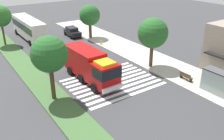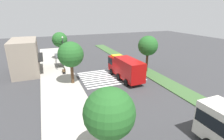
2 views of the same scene
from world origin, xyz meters
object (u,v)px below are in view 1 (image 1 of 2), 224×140
at_px(parked_car_west, 72,32).
at_px(sidewalk_tree_far_west, 90,15).
at_px(fire_truck, 91,65).
at_px(bus_stop_shelter, 218,79).
at_px(median_tree_west, 49,54).
at_px(fire_hydrant, 101,42).
at_px(sidewalk_tree_west, 153,33).
at_px(bench_near_shelter, 186,76).
at_px(median_tree_far_west, 0,16).
at_px(transit_bus, 29,27).

relative_size(parked_car_west, sidewalk_tree_far_west, 0.73).
height_order(fire_truck, bus_stop_shelter, fire_truck).
bearing_deg(median_tree_west, bus_stop_shelter, 58.83).
height_order(median_tree_west, fire_hydrant, median_tree_west).
xyz_separation_m(bus_stop_shelter, fire_hydrant, (-21.10, -1.20, -1.40)).
xyz_separation_m(sidewalk_tree_far_west, sidewalk_tree_west, (16.15, -0.00, 0.51)).
height_order(bench_near_shelter, fire_hydrant, bench_near_shelter).
height_order(fire_truck, median_tree_far_west, median_tree_far_west).
bearing_deg(bus_stop_shelter, median_tree_far_west, -154.19).
relative_size(parked_car_west, bus_stop_shelter, 1.23).
bearing_deg(median_tree_west, sidewalk_tree_west, 92.28).
xyz_separation_m(bench_near_shelter, sidewalk_tree_west, (-5.37, -0.67, 4.10)).
bearing_deg(fire_hydrant, transit_bus, -140.02).
bearing_deg(fire_truck, median_tree_far_west, -167.01).
relative_size(bus_stop_shelter, median_tree_west, 0.53).
height_order(transit_bus, sidewalk_tree_west, sidewalk_tree_west).
bearing_deg(fire_hydrant, median_tree_far_west, -124.05).
relative_size(fire_truck, transit_bus, 0.75).
relative_size(bus_stop_shelter, bench_near_shelter, 2.19).
height_order(bench_near_shelter, median_tree_far_west, median_tree_far_west).
height_order(sidewalk_tree_west, fire_hydrant, sidewalk_tree_west).
xyz_separation_m(sidewalk_tree_far_west, median_tree_far_west, (-4.62, -13.88, 0.74)).
xyz_separation_m(median_tree_far_west, fire_hydrant, (9.04, 13.38, -4.42)).
relative_size(median_tree_far_west, fire_hydrant, 9.37).
bearing_deg(sidewalk_tree_far_west, median_tree_far_west, -108.41).
xyz_separation_m(parked_car_west, median_tree_west, (19.69, -11.69, 4.05)).
distance_m(fire_truck, transit_bus, 21.22).
xyz_separation_m(sidewalk_tree_west, median_tree_west, (0.55, -13.88, 0.25)).
relative_size(sidewalk_tree_far_west, sidewalk_tree_west, 0.91).
height_order(parked_car_west, median_tree_west, median_tree_west).
bearing_deg(bench_near_shelter, fire_hydrant, -176.10).
bearing_deg(transit_bus, fire_hydrant, -140.40).
bearing_deg(fire_hydrant, parked_car_west, -167.09).
xyz_separation_m(sidewalk_tree_west, median_tree_far_west, (-20.77, -13.88, 0.22)).
xyz_separation_m(bus_stop_shelter, median_tree_west, (-8.82, -14.58, 3.05)).
relative_size(median_tree_far_west, median_tree_west, 0.99).
bearing_deg(sidewalk_tree_far_west, sidewalk_tree_west, -0.00).
xyz_separation_m(bus_stop_shelter, median_tree_far_west, (-30.15, -14.58, 3.03)).
xyz_separation_m(parked_car_west, fire_hydrant, (7.40, 1.70, -0.40)).
bearing_deg(sidewalk_tree_far_west, bench_near_shelter, 1.77).
bearing_deg(sidewalk_tree_far_west, bus_stop_shelter, 1.57).
height_order(sidewalk_tree_far_west, median_tree_far_west, median_tree_far_west).
height_order(median_tree_far_west, median_tree_west, median_tree_west).
height_order(median_tree_far_west, fire_hydrant, median_tree_far_west).
height_order(fire_truck, sidewalk_tree_far_west, sidewalk_tree_far_west).
bearing_deg(fire_hydrant, median_tree_west, -47.45).
height_order(fire_truck, fire_hydrant, fire_truck).
relative_size(fire_truck, bench_near_shelter, 5.56).
relative_size(fire_truck, fire_hydrant, 12.71).
bearing_deg(median_tree_far_west, parked_car_west, 82.01).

